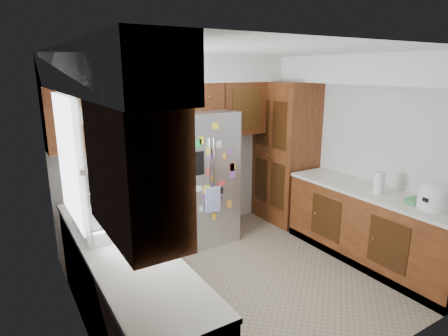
{
  "coord_description": "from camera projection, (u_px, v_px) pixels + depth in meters",
  "views": [
    {
      "loc": [
        -2.27,
        -3.15,
        2.32
      ],
      "look_at": [
        -0.11,
        0.35,
        1.24
      ],
      "focal_mm": 30.0,
      "sensor_mm": 36.0,
      "label": 1
    }
  ],
  "objects": [
    {
      "name": "paper_towel",
      "position": [
        379.0,
        183.0,
        4.34
      ],
      "size": [
        0.12,
        0.12,
        0.26
      ],
      "primitive_type": "cylinder",
      "color": "white",
      "rests_on": "right_counter_run"
    },
    {
      "name": "left_counter_run",
      "position": [
        130.0,
        275.0,
        3.55
      ],
      "size": [
        1.36,
        3.2,
        0.92
      ],
      "color": "#441E0D",
      "rests_on": "ground"
    },
    {
      "name": "fridge_top_items",
      "position": [
        182.0,
        73.0,
        4.84
      ],
      "size": [
        0.85,
        0.34,
        0.28
      ],
      "color": "#252499",
      "rests_on": "bridge_cabinet"
    },
    {
      "name": "left_counter_clutter",
      "position": [
        93.0,
        192.0,
        4.01
      ],
      "size": [
        0.39,
        0.85,
        0.38
      ],
      "color": "black",
      "rests_on": "left_counter_run"
    },
    {
      "name": "rice_cooker",
      "position": [
        435.0,
        195.0,
        3.85
      ],
      "size": [
        0.33,
        0.32,
        0.28
      ],
      "color": "white",
      "rests_on": "right_counter_run"
    },
    {
      "name": "right_counter_run",
      "position": [
        370.0,
        229.0,
        4.6
      ],
      "size": [
        0.63,
        2.25,
        0.92
      ],
      "color": "#441E0D",
      "rests_on": "ground"
    },
    {
      "name": "room_shell",
      "position": [
        224.0,
        116.0,
        4.11
      ],
      "size": [
        3.64,
        3.24,
        2.52
      ],
      "color": "beige",
      "rests_on": "ground"
    },
    {
      "name": "fridge",
      "position": [
        198.0,
        177.0,
        5.09
      ],
      "size": [
        0.9,
        0.79,
        1.8
      ],
      "color": "#A6A6AB",
      "rests_on": "ground"
    },
    {
      "name": "bridge_cabinet",
      "position": [
        189.0,
        96.0,
        5.01
      ],
      "size": [
        0.96,
        0.34,
        0.35
      ],
      "primitive_type": "cube",
      "color": "#441E0D",
      "rests_on": "fridge"
    },
    {
      "name": "sink_assembly",
      "position": [
        109.0,
        221.0,
        3.4
      ],
      "size": [
        0.52,
        0.71,
        0.37
      ],
      "color": "white",
      "rests_on": "left_counter_run"
    },
    {
      "name": "pantry",
      "position": [
        285.0,
        153.0,
        5.77
      ],
      "size": [
        0.6,
        0.9,
        2.15
      ],
      "primitive_type": "cube",
      "color": "#441E0D",
      "rests_on": "ground"
    },
    {
      "name": "floor",
      "position": [
        248.0,
        276.0,
        4.33
      ],
      "size": [
        3.6,
        3.6,
        0.0
      ],
      "primitive_type": "plane",
      "color": "tan",
      "rests_on": "ground"
    }
  ]
}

